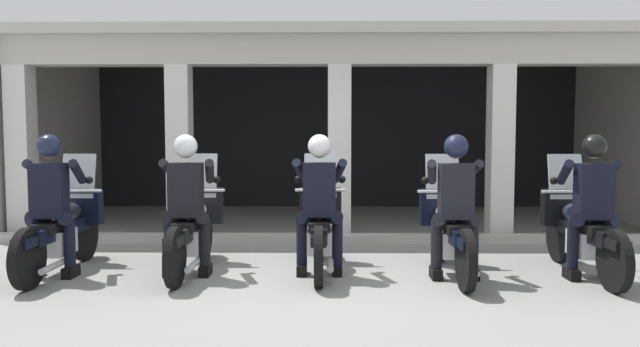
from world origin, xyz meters
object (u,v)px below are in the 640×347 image
(motorcycle_center, at_px, (320,227))
(motorcycle_far_right, at_px, (580,230))
(police_officer_far_left, at_px, (51,193))
(motorcycle_right, at_px, (449,229))
(police_officer_center, at_px, (320,192))
(police_officer_right, at_px, (455,194))
(police_officer_far_right, at_px, (592,194))
(police_officer_left, at_px, (187,192))
(motorcycle_far_left, at_px, (64,228))
(motorcycle_left, at_px, (193,227))

(motorcycle_center, bearing_deg, motorcycle_far_right, 1.31)
(motorcycle_center, height_order, motorcycle_far_right, same)
(police_officer_far_left, bearing_deg, motorcycle_right, 2.46)
(police_officer_center, height_order, police_officer_right, same)
(police_officer_far_right, bearing_deg, motorcycle_far_right, 87.17)
(police_officer_center, xyz_separation_m, motorcycle_far_right, (2.96, 0.12, -0.44))
(police_officer_far_right, bearing_deg, police_officer_left, 176.02)
(motorcycle_far_left, xyz_separation_m, police_officer_left, (1.48, -0.19, 0.44))
(motorcycle_far_left, bearing_deg, police_officer_far_right, -3.95)
(motorcycle_far_left, distance_m, motorcycle_far_right, 5.92)
(police_officer_center, xyz_separation_m, police_officer_right, (1.48, -0.16, 0.00))
(police_officer_left, bearing_deg, motorcycle_far_left, 173.60)
(motorcycle_right, bearing_deg, police_officer_left, -177.16)
(motorcycle_left, height_order, police_officer_right, police_officer_right)
(motorcycle_right, bearing_deg, police_officer_far_left, -177.13)
(police_officer_far_left, distance_m, motorcycle_left, 1.59)
(motorcycle_center, height_order, police_officer_right, police_officer_right)
(police_officer_right, relative_size, motorcycle_far_right, 0.78)
(police_officer_center, xyz_separation_m, motorcycle_right, (1.48, 0.12, -0.44))
(motorcycle_center, xyz_separation_m, police_officer_right, (1.48, -0.44, 0.44))
(police_officer_far_left, xyz_separation_m, motorcycle_left, (1.48, 0.38, -0.44))
(motorcycle_far_left, distance_m, police_officer_left, 1.55)
(police_officer_left, bearing_deg, police_officer_far_right, -0.45)
(motorcycle_center, bearing_deg, police_officer_far_right, -4.12)
(motorcycle_left, relative_size, police_officer_right, 1.29)
(police_officer_left, bearing_deg, motorcycle_right, 4.44)
(police_officer_left, bearing_deg, police_officer_far_left, -175.47)
(motorcycle_left, distance_m, police_officer_center, 1.56)
(police_officer_center, bearing_deg, motorcycle_far_left, -178.09)
(police_officer_center, distance_m, motorcycle_far_right, 3.00)
(police_officer_far_left, relative_size, motorcycle_left, 0.78)
(motorcycle_center, distance_m, police_officer_right, 1.61)
(police_officer_far_left, distance_m, motorcycle_center, 3.03)
(motorcycle_left, xyz_separation_m, motorcycle_right, (2.96, -0.10, 0.00))
(motorcycle_far_left, height_order, police_officer_right, police_officer_right)
(police_officer_left, relative_size, motorcycle_center, 0.78)
(motorcycle_left, height_order, motorcycle_far_right, same)
(police_officer_far_left, bearing_deg, police_officer_right, -1.19)
(motorcycle_far_left, height_order, police_officer_center, police_officer_center)
(police_officer_far_right, bearing_deg, motorcycle_right, 166.35)
(motorcycle_right, bearing_deg, police_officer_right, -90.90)
(motorcycle_far_left, relative_size, police_officer_far_right, 1.29)
(police_officer_left, distance_m, motorcycle_center, 1.58)
(motorcycle_far_left, height_order, motorcycle_far_right, same)
(motorcycle_far_left, distance_m, motorcycle_left, 1.48)
(motorcycle_left, xyz_separation_m, police_officer_far_right, (4.44, -0.39, 0.44))
(police_officer_left, bearing_deg, motorcycle_far_right, 3.20)
(motorcycle_left, relative_size, motorcycle_far_right, 1.00)
(police_officer_left, xyz_separation_m, police_officer_center, (1.48, 0.06, 0.00))
(motorcycle_right, bearing_deg, motorcycle_left, 177.36)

